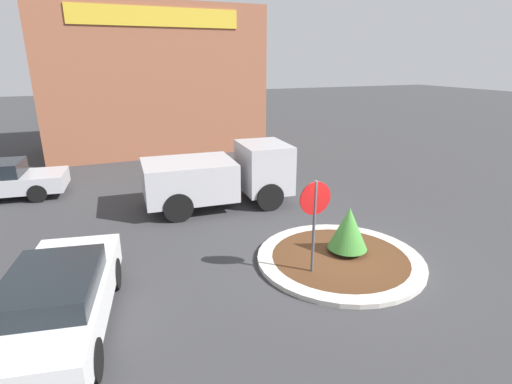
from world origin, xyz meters
The scene contains 7 objects.
ground_plane centered at (0.00, 0.00, 0.00)m, with size 120.00×120.00×0.00m, color #38383A.
traffic_island centered at (0.00, 0.00, 0.06)m, with size 4.35×4.35×0.12m.
stop_sign centered at (-1.06, -0.37, 1.71)m, with size 0.80×0.07×2.43m.
island_shrub centered at (0.33, 0.16, 0.82)m, with size 1.05×1.05×1.27m.
utility_truck centered at (-1.59, 5.27, 1.14)m, with size 5.27×2.63×2.18m.
storefront_building centered at (-2.07, 16.43, 3.93)m, with size 11.72×6.07×7.85m.
parked_sedan_white centered at (-6.62, -0.42, 0.74)m, with size 2.57×4.83×1.40m.
Camera 1 is at (-5.64, -7.86, 5.05)m, focal length 28.00 mm.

